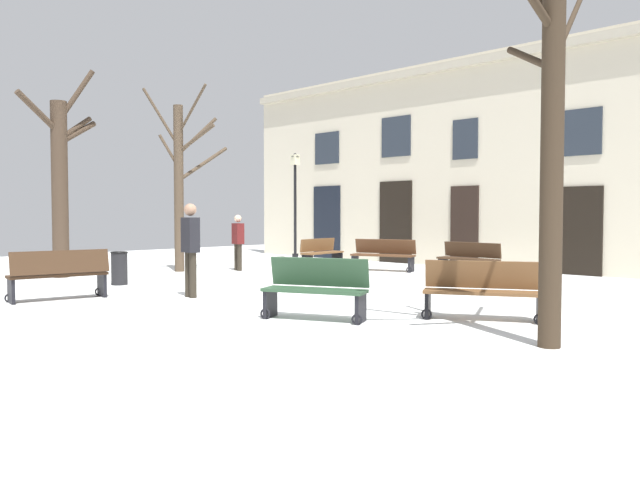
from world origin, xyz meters
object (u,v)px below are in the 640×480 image
(tree_near_facade, at_px, (548,98))
(tree_center, at_px, (181,179))
(bench_by_litter_bin, at_px, (59,274))
(person_by_shop_door, at_px, (238,240))
(bench_facing_shops, at_px, (321,252))
(tree_foreground, at_px, (60,180))
(person_crossing_plaza, at_px, (190,245))
(bench_back_to_back_right, at_px, (482,290))
(litter_bin, at_px, (119,268))
(bench_back_to_back_left, at_px, (469,259))
(bench_near_lamp, at_px, (383,255))
(streetlamp, at_px, (295,194))
(bench_near_center_tree, at_px, (316,289))

(tree_near_facade, bearing_deg, tree_center, 167.94)
(bench_by_litter_bin, xyz_separation_m, person_by_shop_door, (-2.44, 6.15, 0.38))
(tree_center, bearing_deg, bench_facing_shops, 63.75)
(tree_foreground, bearing_deg, tree_near_facade, 2.47)
(tree_near_facade, bearing_deg, bench_by_litter_bin, -163.90)
(person_crossing_plaza, bearing_deg, bench_back_to_back_right, 24.44)
(tree_near_facade, relative_size, person_crossing_plaza, 3.28)
(litter_bin, xyz_separation_m, bench_back_to_back_left, (4.82, 7.00, 0.09))
(bench_back_to_back_right, bearing_deg, bench_near_lamp, 110.43)
(streetlamp, relative_size, bench_back_to_back_left, 2.21)
(streetlamp, distance_m, bench_back_to_back_left, 8.06)
(bench_near_center_tree, relative_size, bench_near_lamp, 0.89)
(tree_foreground, distance_m, bench_back_to_back_right, 11.24)
(bench_near_center_tree, relative_size, bench_by_litter_bin, 0.92)
(streetlamp, xyz_separation_m, bench_near_lamp, (5.03, -1.33, -1.84))
(litter_bin, bearing_deg, tree_center, 122.58)
(tree_near_facade, distance_m, bench_by_litter_bin, 8.99)
(person_crossing_plaza, bearing_deg, bench_facing_shops, 121.23)
(bench_near_lamp, xyz_separation_m, bench_by_litter_bin, (-0.54, -8.99, 0.02))
(bench_near_center_tree, bearing_deg, bench_facing_shops, 109.94)
(bench_near_center_tree, bearing_deg, bench_near_lamp, 97.77)
(bench_near_center_tree, xyz_separation_m, person_crossing_plaza, (-3.50, 0.11, 0.55))
(bench_near_lamp, bearing_deg, litter_bin, -125.09)
(bench_near_center_tree, bearing_deg, tree_foreground, 156.20)
(tree_center, distance_m, bench_near_center_tree, 9.08)
(tree_near_facade, relative_size, bench_near_center_tree, 3.56)
(litter_bin, distance_m, bench_near_center_tree, 6.48)
(person_crossing_plaza, bearing_deg, person_by_shop_door, 139.87)
(tree_foreground, xyz_separation_m, bench_back_to_back_left, (7.43, 7.19, -1.99))
(bench_by_litter_bin, xyz_separation_m, person_crossing_plaza, (1.41, 1.95, 0.54))
(person_by_shop_door, bearing_deg, bench_near_lamp, 56.57)
(bench_facing_shops, relative_size, bench_back_to_back_right, 0.95)
(streetlamp, xyz_separation_m, bench_facing_shops, (2.94, -1.70, -1.85))
(streetlamp, distance_m, bench_near_lamp, 5.51)
(tree_foreground, relative_size, bench_near_lamp, 2.81)
(bench_facing_shops, bearing_deg, tree_foreground, 151.85)
(streetlamp, height_order, bench_facing_shops, streetlamp)
(bench_back_to_back_right, xyz_separation_m, person_by_shop_door, (-9.20, 2.55, 0.41))
(bench_near_center_tree, height_order, bench_facing_shops, bench_near_center_tree)
(bench_near_center_tree, bearing_deg, bench_by_litter_bin, 176.81)
(bench_back_to_back_left, bearing_deg, tree_foreground, -133.02)
(tree_near_facade, xyz_separation_m, bench_near_center_tree, (-3.38, -0.55, -2.54))
(person_crossing_plaza, distance_m, person_by_shop_door, 5.70)
(litter_bin, height_order, person_by_shop_door, person_by_shop_door)
(tree_foreground, distance_m, bench_back_to_back_left, 10.53)
(bench_back_to_back_left, bearing_deg, streetlamp, 173.61)
(bench_back_to_back_left, xyz_separation_m, bench_back_to_back_right, (3.49, -5.45, -0.02))
(tree_near_facade, relative_size, litter_bin, 7.90)
(person_crossing_plaza, bearing_deg, tree_near_facade, 10.97)
(litter_bin, xyz_separation_m, person_crossing_plaza, (2.97, -0.09, 0.64))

